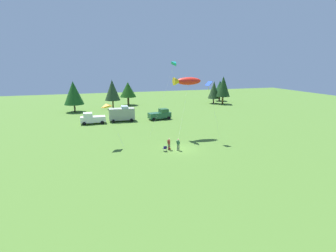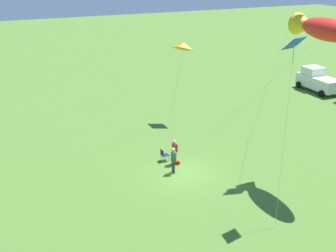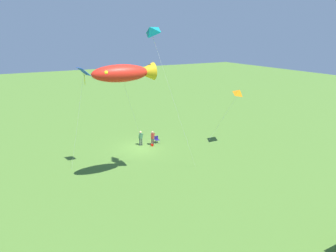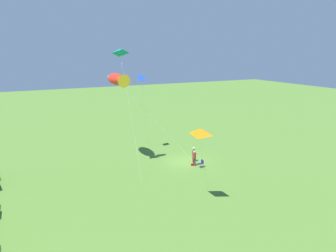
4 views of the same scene
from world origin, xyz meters
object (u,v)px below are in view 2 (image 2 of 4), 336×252
Objects in this scene: person_kite_flyer at (173,158)px; backpack_on_grass at (177,163)px; person_spectator at (174,150)px; folding_chair at (164,154)px; kite_diamond_blue at (294,48)px; truck_white_pickup at (318,80)px; kite_large_fish at (322,28)px; kite_delta_orange at (184,46)px.

person_kite_flyer is 5.44× the size of backpack_on_grass.
backpack_on_grass is at bearing -62.54° from person_spectator.
folding_chair is 0.09× the size of kite_diamond_blue.
truck_white_pickup is at bearing 24.30° from folding_chair.
kite_large_fish is 13.98m from kite_delta_orange.
truck_white_pickup is at bearing 116.46° from backpack_on_grass.
person_kite_flyer is 0.18× the size of kite_diamond_blue.
kite_large_fish is at bearing 138.23° from truck_white_pickup.
person_kite_flyer reaches higher than backpack_on_grass.
folding_chair is at bearing 114.67° from truck_white_pickup.
kite_diamond_blue is at bearing -57.65° from kite_large_fish.
kite_delta_orange reaches higher than person_kite_flyer.
kite_diamond_blue is (7.53, 3.05, 7.97)m from person_spectator.
truck_white_pickup is 0.53× the size of kite_diamond_blue.
kite_diamond_blue reaches higher than person_spectator.
person_kite_flyer is at bearing -135.47° from person_spectator.
person_kite_flyer is 10.82m from kite_diamond_blue.
folding_chair is 10.79m from kite_delta_orange.
truck_white_pickup is (-9.47, 21.40, 0.61)m from folding_chair.
kite_diamond_blue is (15.84, -1.59, 2.74)m from kite_delta_orange.
kite_large_fish is (5.13, 6.85, 8.37)m from person_spectator.
backpack_on_grass is (0.14, 0.14, -0.91)m from person_spectator.
person_spectator is at bearing 67.06° from person_kite_flyer.
folding_chair is 1.03m from person_spectator.
person_spectator is at bearing -157.94° from kite_diamond_blue.
truck_white_pickup is at bearing 7.79° from person_spectator.
truck_white_pickup reaches higher than backpack_on_grass.
kite_diamond_blue is at bearing -5.74° from kite_delta_orange.
person_kite_flyer is at bearing -35.61° from backpack_on_grass.
kite_large_fish reaches higher than person_spectator.
truck_white_pickup reaches higher than person_spectator.
kite_large_fish is at bearing 9.30° from kite_delta_orange.
person_kite_flyer is 0.17× the size of kite_large_fish.
backpack_on_grass is at bearing -126.68° from kite_large_fish.
kite_delta_orange is at bearing 65.36° from person_kite_flyer.
kite_delta_orange is (-13.44, -2.20, -3.14)m from kite_large_fish.
kite_large_fish is at bearing 53.32° from backpack_on_grass.
person_spectator is 11.97m from kite_large_fish.
person_kite_flyer is 0.26× the size of kite_delta_orange.
truck_white_pickup is 0.50× the size of kite_large_fish.
kite_large_fish is (3.93, 7.47, 8.37)m from person_kite_flyer.
kite_diamond_blue is at bearing 21.48° from backpack_on_grass.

